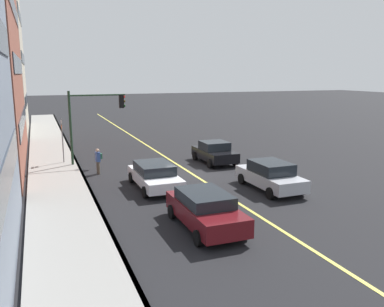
% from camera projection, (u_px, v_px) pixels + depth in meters
% --- Properties ---
extents(ground, '(200.00, 200.00, 0.00)m').
position_uv_depth(ground, '(190.00, 173.00, 25.09)').
color(ground, black).
extents(sidewalk_slab, '(80.00, 3.16, 0.15)m').
position_uv_depth(sidewalk_slab, '(58.00, 184.00, 22.27)').
color(sidewalk_slab, gray).
rests_on(sidewalk_slab, ground).
extents(curb_edge, '(80.00, 0.16, 0.15)m').
position_uv_depth(curb_edge, '(86.00, 181.00, 22.81)').
color(curb_edge, slate).
rests_on(curb_edge, ground).
extents(lane_stripe_center, '(80.00, 0.16, 0.01)m').
position_uv_depth(lane_stripe_center, '(190.00, 173.00, 25.09)').
color(lane_stripe_center, '#D8CC4C').
rests_on(lane_stripe_center, ground).
extents(car_black, '(4.00, 2.06, 1.50)m').
position_uv_depth(car_black, '(214.00, 152.00, 27.68)').
color(car_black, black).
rests_on(car_black, ground).
extents(car_maroon, '(4.52, 2.04, 1.47)m').
position_uv_depth(car_maroon, '(205.00, 209.00, 15.97)').
color(car_maroon, '#591116').
rests_on(car_maroon, ground).
extents(car_white, '(4.65, 2.10, 1.37)m').
position_uv_depth(car_white, '(155.00, 175.00, 21.59)').
color(car_white, silver).
rests_on(car_white, ground).
extents(car_silver, '(4.48, 2.01, 1.52)m').
position_uv_depth(car_silver, '(270.00, 175.00, 21.29)').
color(car_silver, '#A8AAB2').
rests_on(car_silver, ground).
extents(pedestrian_with_backpack, '(0.41, 0.41, 1.60)m').
position_uv_depth(pedestrian_with_backpack, '(98.00, 159.00, 24.57)').
color(pedestrian_with_backpack, brown).
rests_on(pedestrian_with_backpack, ground).
extents(traffic_light_mast, '(0.28, 3.75, 5.00)m').
position_uv_depth(traffic_light_mast, '(93.00, 114.00, 26.56)').
color(traffic_light_mast, '#1E3823').
rests_on(traffic_light_mast, ground).
extents(street_sign_post, '(0.60, 0.08, 3.12)m').
position_uv_depth(street_sign_post, '(62.00, 138.00, 27.07)').
color(street_sign_post, slate).
rests_on(street_sign_post, ground).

